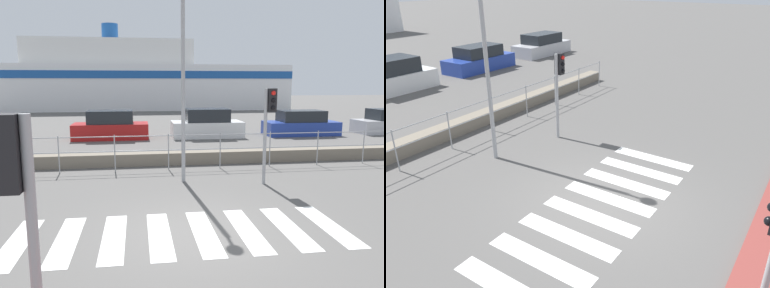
% 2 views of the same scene
% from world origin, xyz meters
% --- Properties ---
extents(ground_plane, '(160.00, 160.00, 0.00)m').
position_xyz_m(ground_plane, '(0.00, 0.00, 0.00)').
color(ground_plane, '#565451').
extents(crosswalk, '(6.75, 2.40, 0.01)m').
position_xyz_m(crosswalk, '(-0.21, 0.00, 0.00)').
color(crosswalk, silver).
rests_on(crosswalk, ground_plane).
extents(seawall, '(20.44, 0.55, 0.46)m').
position_xyz_m(seawall, '(0.00, 6.55, 0.23)').
color(seawall, slate).
rests_on(seawall, ground_plane).
extents(harbor_fence, '(18.44, 0.04, 1.27)m').
position_xyz_m(harbor_fence, '(-0.00, 5.67, 0.83)').
color(harbor_fence, '#9EA0A3').
rests_on(harbor_fence, ground_plane).
extents(traffic_light_far, '(0.34, 0.32, 2.85)m').
position_xyz_m(traffic_light_far, '(2.79, 3.40, 2.09)').
color(traffic_light_far, '#9EA0A3').
rests_on(traffic_light_far, ground_plane).
extents(streetlamp, '(0.32, 1.01, 5.64)m').
position_xyz_m(streetlamp, '(0.32, 3.85, 3.52)').
color(streetlamp, '#9EA0A3').
rests_on(streetlamp, ground_plane).
extents(parked_car_white, '(3.94, 1.90, 1.59)m').
position_xyz_m(parked_car_white, '(2.81, 13.45, 0.68)').
color(parked_car_white, silver).
rests_on(parked_car_white, ground_plane).
extents(parked_car_blue, '(4.22, 1.77, 1.43)m').
position_xyz_m(parked_car_blue, '(8.39, 13.45, 0.61)').
color(parked_car_blue, '#233D9E').
rests_on(parked_car_blue, ground_plane).
extents(parked_car_silver, '(4.52, 1.81, 1.47)m').
position_xyz_m(parked_car_silver, '(14.27, 13.45, 0.63)').
color(parked_car_silver, '#BCBCC1').
rests_on(parked_car_silver, ground_plane).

